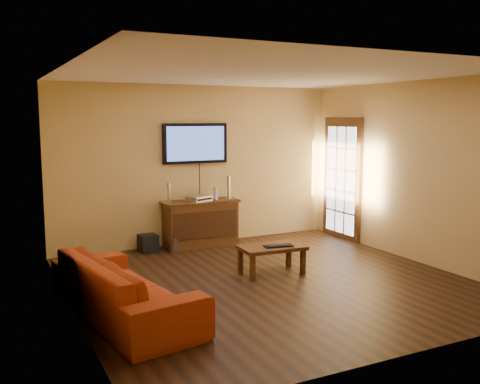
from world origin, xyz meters
TOP-DOWN VIEW (x-y plane):
  - ground_plane at (0.00, 0.00)m, footprint 5.00×5.00m
  - room_walls at (0.00, 0.62)m, footprint 5.00×5.00m
  - french_door at (2.46, 1.70)m, footprint 0.07×1.02m
  - media_console at (-0.05, 2.25)m, footprint 1.28×0.49m
  - television at (-0.05, 2.45)m, footprint 1.14×0.08m
  - coffee_table at (0.21, 0.30)m, footprint 0.91×0.58m
  - sofa at (-2.02, -0.41)m, footprint 1.03×2.33m
  - speaker_left at (-0.59, 2.27)m, footprint 0.09×0.09m
  - speaker_right at (0.47, 2.25)m, footprint 0.11×0.11m
  - av_receiver at (-0.09, 2.21)m, footprint 0.46×0.40m
  - game_console at (0.23, 2.26)m, footprint 0.05×0.15m
  - subwoofer at (-0.96, 2.27)m, footprint 0.30×0.30m
  - bottle at (-0.59, 1.98)m, footprint 0.08×0.08m
  - keyboard at (0.27, 0.21)m, footprint 0.42×0.21m

SIDE VIEW (x-z plane):
  - ground_plane at x=0.00m, z-range 0.00..0.00m
  - bottle at x=-0.59m, z-range -0.01..0.22m
  - subwoofer at x=-0.96m, z-range 0.00..0.28m
  - coffee_table at x=0.21m, z-range 0.14..0.54m
  - media_console at x=-0.05m, z-range 0.00..0.78m
  - keyboard at x=0.27m, z-range 0.40..0.42m
  - sofa at x=-2.02m, z-range 0.00..0.88m
  - av_receiver at x=-0.09m, z-range 0.78..0.87m
  - game_console at x=0.23m, z-range 0.78..0.98m
  - speaker_left at x=-0.59m, z-range 0.77..1.09m
  - speaker_right at x=0.47m, z-range 0.76..1.15m
  - french_door at x=2.46m, z-range -0.06..2.16m
  - room_walls at x=0.00m, z-range -0.81..4.19m
  - television at x=-0.05m, z-range 1.39..2.06m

